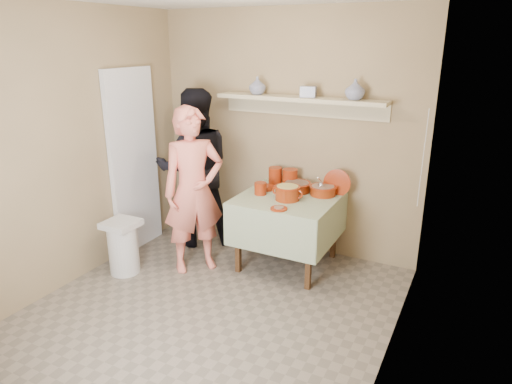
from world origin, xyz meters
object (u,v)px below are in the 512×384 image
Objects in this scene: person_cook at (194,191)px; person_helper at (195,168)px; serving_table at (288,207)px; cazuela_rice at (287,192)px; trash_bin at (123,247)px.

person_helper is at bearing 74.23° from person_cook.
serving_table is 0.23m from cazuela_rice.
cazuela_rice is at bearing 135.48° from person_helper.
person_cook is 0.93m from cazuela_rice.
person_helper reaches higher than person_cook.
person_cook is at bearing -155.13° from cazuela_rice.
person_helper is 1.83× the size of serving_table.
person_cook reaches higher than serving_table.
person_cook is 5.10× the size of cazuela_rice.
person_helper is 1.23m from cazuela_rice.
person_cook reaches higher than trash_bin.
serving_table reaches higher than trash_bin.
cazuela_rice is 1.75m from trash_bin.
person_cook is 1.73× the size of serving_table.
serving_table is at bearing -17.93° from person_cook.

